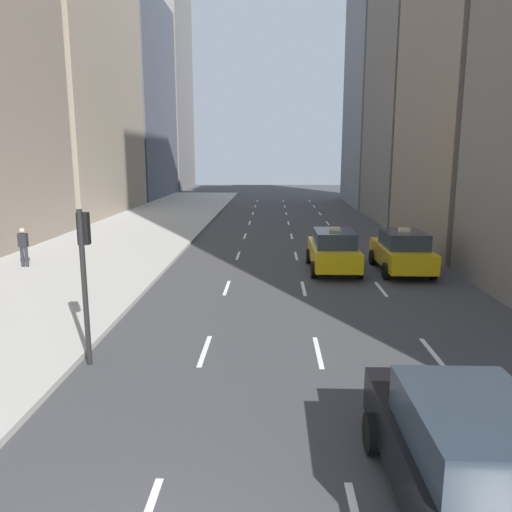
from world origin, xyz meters
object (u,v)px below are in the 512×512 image
at_px(taxi_lead, 402,251).
at_px(sedan_black_near, 466,458).
at_px(pedestrian_far_walking, 23,245).
at_px(taxi_second, 333,250).
at_px(traffic_light_pole, 84,262).

distance_m(taxi_lead, sedan_black_near, 14.71).
height_order(sedan_black_near, pedestrian_far_walking, pedestrian_far_walking).
bearing_deg(taxi_second, traffic_light_pole, -124.73).
xyz_separation_m(taxi_second, pedestrian_far_walking, (-12.96, -0.32, 0.19)).
bearing_deg(taxi_lead, sedan_black_near, -100.97).
relative_size(taxi_lead, pedestrian_far_walking, 2.67).
bearing_deg(pedestrian_far_walking, taxi_second, 1.43).
relative_size(taxi_lead, taxi_second, 1.00).
xyz_separation_m(sedan_black_near, traffic_light_pole, (-6.75, 4.85, 1.53)).
relative_size(pedestrian_far_walking, traffic_light_pole, 0.46).
distance_m(taxi_second, sedan_black_near, 14.58).
bearing_deg(taxi_second, sedan_black_near, -90.00).
bearing_deg(sedan_black_near, taxi_second, 90.00).
bearing_deg(sedan_black_near, taxi_lead, 79.03).
bearing_deg(traffic_light_pole, pedestrian_far_walking, 123.43).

